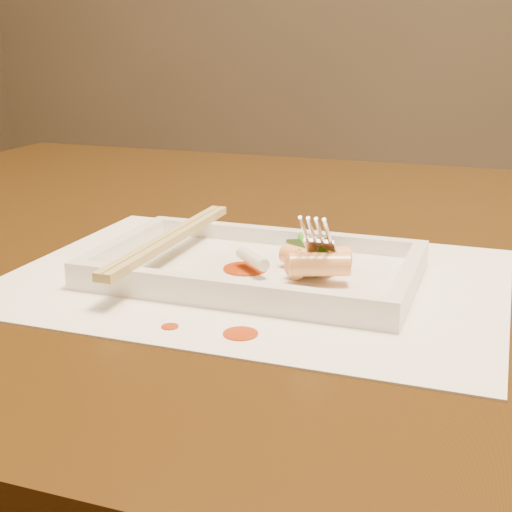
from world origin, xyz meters
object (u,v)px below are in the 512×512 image
(fork, at_px, (348,181))
(chopstick_a, at_px, (166,238))
(placemat, at_px, (256,278))
(table, at_px, (359,334))
(plate_base, at_px, (256,272))

(fork, bearing_deg, chopstick_a, -173.25)
(placemat, relative_size, fork, 2.86)
(chopstick_a, height_order, fork, fork)
(fork, bearing_deg, table, 94.36)
(table, bearing_deg, chopstick_a, -134.12)
(placemat, height_order, fork, fork)
(placemat, distance_m, plate_base, 0.00)
(plate_base, bearing_deg, fork, 14.42)
(table, bearing_deg, placemat, -112.32)
(placemat, bearing_deg, fork, 14.42)
(table, relative_size, chopstick_a, 6.31)
(placemat, relative_size, chopstick_a, 1.80)
(plate_base, relative_size, chopstick_a, 1.17)
(chopstick_a, distance_m, fork, 0.16)
(chopstick_a, bearing_deg, table, 45.88)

